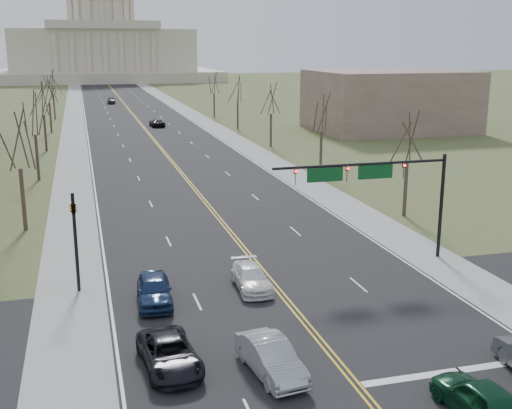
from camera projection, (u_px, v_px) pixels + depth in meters
ground at (348, 375)px, 28.56m from camera, size 600.00×600.00×0.00m
road at (134, 116)px, 131.46m from camera, size 20.00×380.00×0.01m
cross_road at (303, 320)px, 34.17m from camera, size 120.00×14.00×0.01m
sidewalk_left at (74, 118)px, 128.38m from camera, size 4.00×380.00×0.03m
sidewalk_right at (192, 114)px, 134.54m from camera, size 4.00×380.00×0.03m
center_line at (134, 116)px, 131.46m from camera, size 0.42×380.00×0.01m
edge_line_left at (85, 117)px, 128.95m from camera, size 0.15×380.00×0.01m
edge_line_right at (182, 115)px, 133.97m from camera, size 0.15×380.00×0.01m
stop_bar at (459, 370)px, 28.90m from camera, size 9.50×0.50×0.01m
capitol at (103, 45)px, 258.91m from camera, size 90.00×60.00×50.00m
signal_mast at (374, 179)px, 41.69m from camera, size 12.12×0.44×7.20m
signal_left at (75, 231)px, 37.33m from camera, size 0.32×0.36×6.00m
tree_r_0 at (408, 140)px, 53.39m from camera, size 3.74×3.74×8.50m
tree_l_0 at (18, 143)px, 49.09m from camera, size 3.96×3.96×9.00m
tree_r_1 at (322, 115)px, 72.10m from camera, size 3.74×3.74×8.50m
tree_l_1 at (34, 116)px, 67.80m from camera, size 3.96×3.96×9.00m
tree_r_2 at (271, 101)px, 90.81m from camera, size 3.74×3.74×8.50m
tree_l_2 at (43, 100)px, 86.51m from camera, size 3.96×3.96×9.00m
tree_r_3 at (238, 91)px, 109.52m from camera, size 3.74×3.74×8.50m
tree_l_3 at (48, 90)px, 105.22m from camera, size 3.96×3.96×9.00m
tree_r_4 at (214, 84)px, 128.24m from camera, size 3.74×3.74×8.50m
tree_l_4 at (52, 83)px, 123.93m from camera, size 3.96×3.96×9.00m
bldg_right_mass at (389, 101)px, 108.70m from camera, size 25.00×20.00×10.00m
car_nb_inner_lead at (481, 399)px, 25.04m from camera, size 2.30×4.90×1.62m
car_sb_inner_lead at (271, 358)px, 28.41m from camera, size 2.31×4.96×1.57m
car_sb_outer_lead at (169, 354)px, 28.95m from camera, size 2.76×5.25×1.41m
car_sb_inner_second at (251, 278)px, 38.43m from camera, size 2.08×4.75×1.36m
car_sb_outer_second at (154, 290)px, 36.19m from camera, size 2.23×4.88×1.62m
car_far_nb at (157, 123)px, 114.50m from camera, size 2.53×5.03×1.37m
car_far_sb at (111, 100)px, 158.70m from camera, size 2.26×5.03×1.68m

